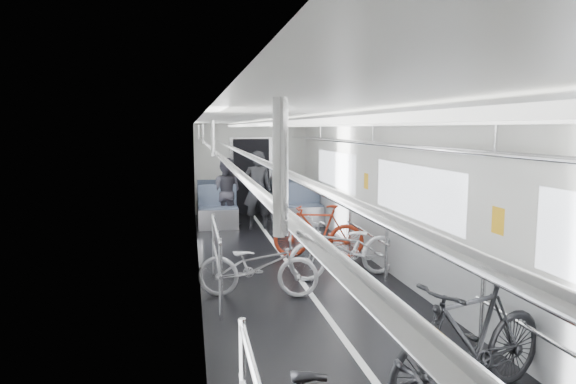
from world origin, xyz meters
name	(u,v)px	position (x,y,z in m)	size (l,w,h in m)	color
car_shell	(287,197)	(0.00, 1.78, 1.13)	(3.02, 14.01, 2.41)	black
bike_left_far	(258,266)	(-0.73, 0.08, 0.43)	(0.57, 1.65, 0.87)	#9E9DA2
bike_right_near	(471,340)	(0.66, -2.94, 0.54)	(0.51, 1.79, 1.08)	black
bike_right_mid	(345,247)	(0.70, 0.71, 0.48)	(0.63, 1.82, 0.96)	silver
bike_right_far	(318,231)	(0.59, 1.95, 0.48)	(0.45, 1.60, 0.96)	maroon
bike_aisle	(277,208)	(0.33, 4.80, 0.46)	(0.61, 1.76, 0.92)	black
person_standing	(257,190)	(-0.12, 4.80, 0.89)	(0.65, 0.43, 1.79)	black
person_seated	(225,192)	(-0.80, 5.35, 0.80)	(0.78, 0.61, 1.60)	#2F2D35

